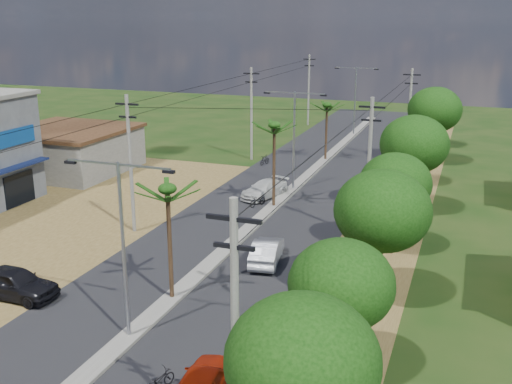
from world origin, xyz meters
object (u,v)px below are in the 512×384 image
Objects in this scene: car_silver_mid at (267,252)px; car_white_far at (264,190)px; moto_rider_east at (159,381)px; car_parked_dark at (15,283)px.

car_white_far is (-4.41, 12.12, -0.05)m from car_silver_mid.
moto_rider_east is (4.58, -25.10, -0.25)m from car_white_far.
car_parked_dark is at bearing -86.98° from car_white_far.
car_silver_mid is 0.92× the size of car_parked_dark.
car_parked_dark is at bearing 29.63° from car_silver_mid.
car_white_far is 2.96× the size of moto_rider_east.
car_silver_mid is 12.90m from car_white_far.
car_silver_mid is at bearing -50.81° from car_white_far.
car_white_far is 21.52m from car_parked_dark.
moto_rider_east is at bearing -60.44° from car_white_far.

